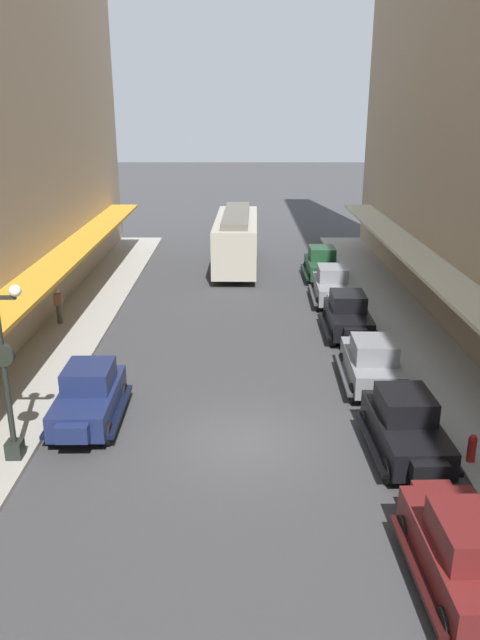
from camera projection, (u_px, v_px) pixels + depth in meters
The scene contains 12 objects.
ground_plane at pixel (241, 442), 18.49m from camera, with size 200.00×200.00×0.00m, color #38383A.
parked_car_0 at pixel (330, 285), 31.43m from camera, with size 2.24×4.30×1.84m.
parked_car_1 at pixel (404, 425), 17.56m from camera, with size 2.25×4.30×1.84m.
parked_car_2 at pixel (370, 361), 21.94m from camera, with size 2.23×4.29×1.84m.
parked_car_3 at pixel (320, 263), 35.81m from camera, with size 2.16×4.27×1.84m.
parked_car_4 at pixel (87, 395), 19.36m from camera, with size 2.17×4.27×1.84m.
parked_car_5 at pixel (346, 314), 26.96m from camera, with size 2.21×4.29×1.84m.
parked_car_6 at pixel (464, 549), 12.61m from camera, with size 2.23×4.29×1.84m.
streetcar at pixel (234, 237), 38.05m from camera, with size 2.75×9.66×3.46m.
lamp_post_with_clock at pixel (1, 365), 16.47m from camera, with size 1.42×0.44×5.16m.
fire_hydrant at pixel (470, 447), 17.12m from camera, with size 0.24×0.24×0.82m.
pedestrian_0 at pixel (56, 306), 27.93m from camera, with size 0.36×0.24×1.64m.
Camera 1 is at (-0.08, -16.29, 9.47)m, focal length 34.70 mm.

